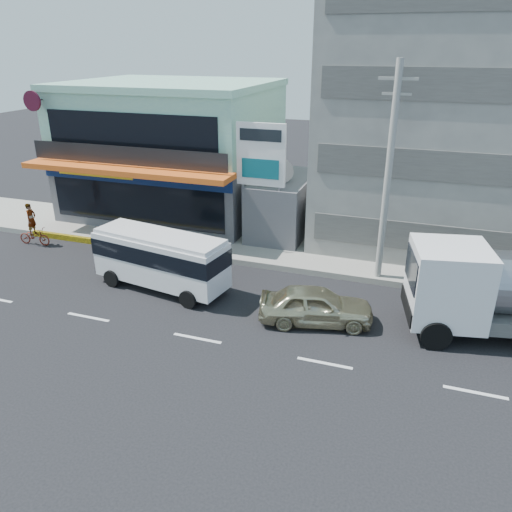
{
  "coord_description": "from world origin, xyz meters",
  "views": [
    {
      "loc": [
        7.52,
        -14.85,
        10.51
      ],
      "look_at": [
        1.18,
        3.56,
        2.2
      ],
      "focal_mm": 35.0,
      "sensor_mm": 36.0,
      "label": 1
    }
  ],
  "objects_px": {
    "concrete_building": "(482,115)",
    "utility_pole_near": "(388,176)",
    "satellite_dish": "(280,180)",
    "shop_building": "(174,153)",
    "motorcycle_rider": "(34,231)",
    "minibus": "(161,256)",
    "sedan": "(316,305)",
    "billboard": "(261,162)"
  },
  "relations": [
    {
      "from": "concrete_building",
      "to": "satellite_dish",
      "type": "distance_m",
      "value": 11.3
    },
    {
      "from": "utility_pole_near",
      "to": "satellite_dish",
      "type": "bearing_deg",
      "value": 149.04
    },
    {
      "from": "minibus",
      "to": "sedan",
      "type": "relative_size",
      "value": 1.45
    },
    {
      "from": "billboard",
      "to": "utility_pole_near",
      "type": "xyz_separation_m",
      "value": [
        6.5,
        -1.8,
        0.22
      ]
    },
    {
      "from": "utility_pole_near",
      "to": "concrete_building",
      "type": "bearing_deg",
      "value": 62.24
    },
    {
      "from": "shop_building",
      "to": "satellite_dish",
      "type": "xyz_separation_m",
      "value": [
        8.0,
        -2.95,
        -0.42
      ]
    },
    {
      "from": "concrete_building",
      "to": "billboard",
      "type": "bearing_deg",
      "value": -151.08
    },
    {
      "from": "shop_building",
      "to": "minibus",
      "type": "distance_m",
      "value": 11.71
    },
    {
      "from": "billboard",
      "to": "minibus",
      "type": "xyz_separation_m",
      "value": [
        -2.89,
        -5.75,
        -3.33
      ]
    },
    {
      "from": "sedan",
      "to": "motorcycle_rider",
      "type": "distance_m",
      "value": 17.24
    },
    {
      "from": "utility_pole_near",
      "to": "sedan",
      "type": "distance_m",
      "value": 6.72
    },
    {
      "from": "billboard",
      "to": "motorcycle_rider",
      "type": "bearing_deg",
      "value": -165.3
    },
    {
      "from": "sedan",
      "to": "utility_pole_near",
      "type": "bearing_deg",
      "value": -35.94
    },
    {
      "from": "utility_pole_near",
      "to": "sedan",
      "type": "relative_size",
      "value": 2.18
    },
    {
      "from": "concrete_building",
      "to": "billboard",
      "type": "height_order",
      "value": "concrete_building"
    },
    {
      "from": "minibus",
      "to": "sedan",
      "type": "bearing_deg",
      "value": -5.87
    },
    {
      "from": "billboard",
      "to": "minibus",
      "type": "bearing_deg",
      "value": -116.67
    },
    {
      "from": "concrete_building",
      "to": "sedan",
      "type": "height_order",
      "value": "concrete_building"
    },
    {
      "from": "shop_building",
      "to": "motorcycle_rider",
      "type": "height_order",
      "value": "shop_building"
    },
    {
      "from": "shop_building",
      "to": "concrete_building",
      "type": "xyz_separation_m",
      "value": [
        18.0,
        1.05,
        3.0
      ]
    },
    {
      "from": "shop_building",
      "to": "motorcycle_rider",
      "type": "distance_m",
      "value": 9.9
    },
    {
      "from": "motorcycle_rider",
      "to": "minibus",
      "type": "bearing_deg",
      "value": -14.73
    },
    {
      "from": "billboard",
      "to": "minibus",
      "type": "distance_m",
      "value": 7.24
    },
    {
      "from": "minibus",
      "to": "satellite_dish",
      "type": "bearing_deg",
      "value": 65.83
    },
    {
      "from": "shop_building",
      "to": "satellite_dish",
      "type": "distance_m",
      "value": 8.54
    },
    {
      "from": "concrete_building",
      "to": "billboard",
      "type": "xyz_separation_m",
      "value": [
        -10.5,
        -5.8,
        -2.07
      ]
    },
    {
      "from": "sedan",
      "to": "minibus",
      "type": "bearing_deg",
      "value": 70.76
    },
    {
      "from": "shop_building",
      "to": "utility_pole_near",
      "type": "xyz_separation_m",
      "value": [
        14.0,
        -6.55,
        1.15
      ]
    },
    {
      "from": "concrete_building",
      "to": "utility_pole_near",
      "type": "xyz_separation_m",
      "value": [
        -4.0,
        -7.6,
        -1.85
      ]
    },
    {
      "from": "satellite_dish",
      "to": "utility_pole_near",
      "type": "bearing_deg",
      "value": -30.96
    },
    {
      "from": "billboard",
      "to": "utility_pole_near",
      "type": "distance_m",
      "value": 6.75
    },
    {
      "from": "utility_pole_near",
      "to": "sedan",
      "type": "xyz_separation_m",
      "value": [
        -1.96,
        -4.71,
        -4.37
      ]
    },
    {
      "from": "concrete_building",
      "to": "utility_pole_near",
      "type": "distance_m",
      "value": 8.79
    },
    {
      "from": "concrete_building",
      "to": "utility_pole_near",
      "type": "bearing_deg",
      "value": -117.76
    },
    {
      "from": "shop_building",
      "to": "motorcycle_rider",
      "type": "relative_size",
      "value": 5.13
    },
    {
      "from": "billboard",
      "to": "utility_pole_near",
      "type": "bearing_deg",
      "value": -15.48
    },
    {
      "from": "concrete_building",
      "to": "satellite_dish",
      "type": "bearing_deg",
      "value": -158.2
    },
    {
      "from": "concrete_building",
      "to": "utility_pole_near",
      "type": "height_order",
      "value": "concrete_building"
    },
    {
      "from": "sedan",
      "to": "motorcycle_rider",
      "type": "height_order",
      "value": "motorcycle_rider"
    },
    {
      "from": "concrete_building",
      "to": "satellite_dish",
      "type": "height_order",
      "value": "concrete_building"
    },
    {
      "from": "concrete_building",
      "to": "motorcycle_rider",
      "type": "height_order",
      "value": "concrete_building"
    },
    {
      "from": "satellite_dish",
      "to": "motorcycle_rider",
      "type": "height_order",
      "value": "satellite_dish"
    }
  ]
}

